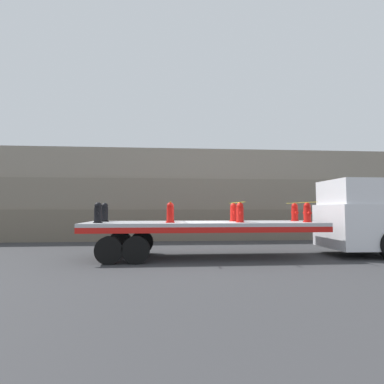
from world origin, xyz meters
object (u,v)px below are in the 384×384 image
at_px(fire_hydrant_black_near_0, 98,213).
at_px(fire_hydrant_red_near_1, 170,213).
at_px(fire_hydrant_red_far_1, 170,213).
at_px(fire_hydrant_black_far_0, 105,213).
at_px(fire_hydrant_red_near_3, 307,213).
at_px(truck_cab, 361,218).
at_px(fire_hydrant_red_far_3, 295,212).
at_px(fire_hydrant_red_near_2, 240,213).
at_px(fire_hydrant_red_far_2, 233,212).
at_px(flatbed_trailer, 185,229).

bearing_deg(fire_hydrant_black_near_0, fire_hydrant_red_near_1, 0.00).
bearing_deg(fire_hydrant_black_near_0, fire_hydrant_red_far_1, 23.44).
height_order(fire_hydrant_black_far_0, fire_hydrant_red_far_1, same).
height_order(fire_hydrant_black_far_0, fire_hydrant_red_near_1, same).
distance_m(fire_hydrant_black_near_0, fire_hydrant_red_near_1, 2.63).
xyz_separation_m(fire_hydrant_red_far_1, fire_hydrant_red_near_3, (5.26, -1.14, 0.00)).
distance_m(truck_cab, fire_hydrant_red_far_3, 2.62).
bearing_deg(fire_hydrant_red_near_2, fire_hydrant_red_near_1, 180.00).
relative_size(truck_cab, fire_hydrant_red_far_1, 4.07).
height_order(fire_hydrant_black_near_0, fire_hydrant_red_near_2, same).
xyz_separation_m(fire_hydrant_red_near_3, fire_hydrant_red_far_3, (0.00, 1.14, 0.00)).
bearing_deg(fire_hydrant_red_far_2, fire_hydrant_black_near_0, -167.77).
bearing_deg(fire_hydrant_red_far_1, fire_hydrant_red_far_3, 0.00).
relative_size(flatbed_trailer, fire_hydrant_black_far_0, 12.05).
bearing_deg(fire_hydrant_red_near_3, fire_hydrant_red_far_1, 167.77).
xyz_separation_m(truck_cab, fire_hydrant_red_far_1, (-7.81, 0.57, 0.22)).
height_order(fire_hydrant_red_near_1, fire_hydrant_red_near_3, same).
relative_size(flatbed_trailer, fire_hydrant_black_near_0, 12.05).
xyz_separation_m(flatbed_trailer, fire_hydrant_red_near_1, (-0.59, -0.57, 0.64)).
xyz_separation_m(fire_hydrant_red_near_1, fire_hydrant_red_far_2, (2.63, 1.14, 0.00)).
relative_size(truck_cab, fire_hydrant_red_far_3, 4.07).
distance_m(fire_hydrant_red_near_1, fire_hydrant_red_far_1, 1.14).
bearing_deg(truck_cab, fire_hydrant_red_near_1, -175.82).
bearing_deg(fire_hydrant_red_near_2, fire_hydrant_red_far_1, 156.56).
relative_size(fire_hydrant_red_near_1, fire_hydrant_red_far_1, 1.00).
distance_m(fire_hydrant_black_near_0, fire_hydrant_red_far_3, 7.97).
height_order(truck_cab, fire_hydrant_red_far_2, truck_cab).
bearing_deg(flatbed_trailer, fire_hydrant_black_near_0, -169.96).
relative_size(fire_hydrant_red_near_1, fire_hydrant_red_far_3, 1.00).
relative_size(fire_hydrant_red_near_1, fire_hydrant_red_near_2, 1.00).
xyz_separation_m(truck_cab, fire_hydrant_black_near_0, (-10.43, -0.57, 0.22)).
bearing_deg(truck_cab, fire_hydrant_black_far_0, 176.87).
bearing_deg(fire_hydrant_black_near_0, flatbed_trailer, 10.04).
bearing_deg(fire_hydrant_red_far_3, fire_hydrant_red_far_2, 180.00).
height_order(fire_hydrant_red_near_3, fire_hydrant_red_far_3, same).
height_order(fire_hydrant_black_near_0, fire_hydrant_red_far_3, same).
relative_size(flatbed_trailer, fire_hydrant_red_near_3, 12.05).
relative_size(flatbed_trailer, fire_hydrant_red_far_2, 12.05).
relative_size(fire_hydrant_black_near_0, fire_hydrant_red_near_3, 1.00).
xyz_separation_m(fire_hydrant_black_far_0, fire_hydrant_red_far_1, (2.63, 0.00, 0.00)).
distance_m(flatbed_trailer, fire_hydrant_red_near_2, 2.21).
distance_m(fire_hydrant_black_far_0, fire_hydrant_red_near_3, 7.97).
xyz_separation_m(fire_hydrant_red_far_1, fire_hydrant_red_near_2, (2.63, -1.14, 0.00)).
bearing_deg(fire_hydrant_red_near_2, fire_hydrant_red_far_2, 90.00).
xyz_separation_m(flatbed_trailer, fire_hydrant_red_near_2, (2.04, -0.57, 0.64)).
bearing_deg(fire_hydrant_red_near_3, fire_hydrant_red_far_3, 90.00).
height_order(fire_hydrant_black_near_0, fire_hydrant_black_far_0, same).
bearing_deg(fire_hydrant_black_near_0, fire_hydrant_red_near_3, 0.00).
bearing_deg(flatbed_trailer, fire_hydrant_red_near_3, -6.96).
distance_m(flatbed_trailer, fire_hydrant_red_far_2, 2.21).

